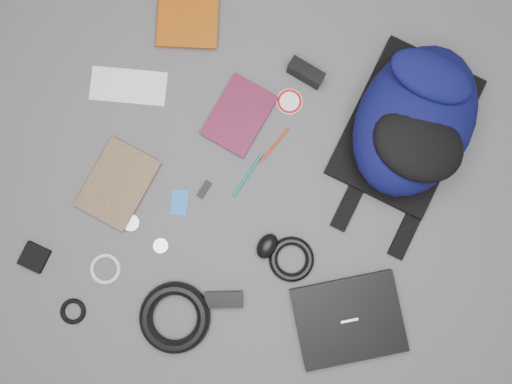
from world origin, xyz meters
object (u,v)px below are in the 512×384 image
(backpack, at_px, (415,121))
(dvd_case, at_px, (239,116))
(comic_book, at_px, (93,170))
(textbook_red, at_px, (157,7))
(pouch, at_px, (35,257))
(laptop, at_px, (349,320))
(compact_camera, at_px, (306,73))
(power_brick, at_px, (224,299))
(mouse, at_px, (267,246))

(backpack, relative_size, dvd_case, 2.36)
(comic_book, height_order, dvd_case, comic_book)
(textbook_red, height_order, pouch, textbook_red)
(laptop, bearing_deg, compact_camera, 88.22)
(comic_book, bearing_deg, pouch, -94.50)
(backpack, bearing_deg, power_brick, -110.37)
(power_brick, bearing_deg, compact_camera, 68.72)
(backpack, bearing_deg, comic_book, -145.81)
(laptop, height_order, textbook_red, laptop)
(comic_book, xyz_separation_m, dvd_case, (0.37, 0.29, -0.00))
(compact_camera, height_order, power_brick, compact_camera)
(dvd_case, height_order, pouch, pouch)
(textbook_red, height_order, comic_book, textbook_red)
(compact_camera, relative_size, mouse, 1.39)
(textbook_red, height_order, mouse, mouse)
(mouse, bearing_deg, dvd_case, 133.86)
(textbook_red, distance_m, comic_book, 0.54)
(mouse, distance_m, power_brick, 0.20)
(backpack, xyz_separation_m, laptop, (0.01, -0.60, -0.09))
(mouse, height_order, power_brick, mouse)
(mouse, distance_m, pouch, 0.70)
(laptop, xyz_separation_m, textbook_red, (-0.84, 0.73, -0.00))
(laptop, relative_size, power_brick, 2.77)
(compact_camera, xyz_separation_m, pouch, (-0.61, -0.78, -0.02))
(backpack, xyz_separation_m, power_brick, (-0.36, -0.66, -0.09))
(backpack, distance_m, power_brick, 0.76)
(dvd_case, height_order, mouse, mouse)
(laptop, distance_m, textbook_red, 1.11)
(textbook_red, bearing_deg, comic_book, -107.87)
(comic_book, distance_m, mouse, 0.57)
(textbook_red, relative_size, mouse, 3.17)
(laptop, bearing_deg, power_brick, 159.79)
(laptop, relative_size, mouse, 3.85)
(mouse, relative_size, power_brick, 0.72)
(backpack, distance_m, laptop, 0.61)
(textbook_red, distance_m, mouse, 0.81)
(compact_camera, bearing_deg, backpack, 2.72)
(comic_book, distance_m, compact_camera, 0.71)
(backpack, bearing_deg, textbook_red, 179.88)
(compact_camera, bearing_deg, pouch, -114.74)
(comic_book, bearing_deg, compact_camera, 52.88)
(power_brick, distance_m, pouch, 0.58)
(power_brick, bearing_deg, textbook_red, 101.81)
(backpack, height_order, compact_camera, backpack)
(backpack, xyz_separation_m, textbook_red, (-0.84, 0.13, -0.09))
(comic_book, bearing_deg, laptop, -1.68)
(mouse, height_order, pouch, mouse)
(backpack, height_order, comic_book, backpack)
(dvd_case, distance_m, compact_camera, 0.24)
(compact_camera, distance_m, power_brick, 0.72)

